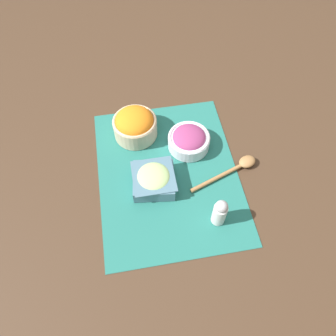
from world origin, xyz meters
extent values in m
plane|color=#422D1E|center=(0.00, 0.00, 0.00)|extent=(3.00, 3.00, 0.00)
cube|color=#236B60|center=(0.00, 0.00, 0.00)|extent=(0.54, 0.42, 0.00)
cylinder|color=silver|center=(-0.09, 0.08, 0.03)|extent=(0.13, 0.13, 0.04)
torus|color=silver|center=(-0.09, 0.08, 0.05)|extent=(0.13, 0.13, 0.01)
ellipsoid|color=#93386B|center=(-0.09, 0.08, 0.05)|extent=(0.10, 0.10, 0.04)
cube|color=slate|center=(0.03, -0.05, 0.03)|extent=(0.13, 0.13, 0.04)
cube|color=slate|center=(0.03, -0.05, 0.05)|extent=(0.12, 0.12, 0.00)
ellipsoid|color=#A8CC7F|center=(0.03, -0.05, 0.05)|extent=(0.10, 0.10, 0.03)
cylinder|color=#C6B28E|center=(-0.17, -0.08, 0.04)|extent=(0.14, 0.14, 0.06)
torus|color=#C6B28E|center=(-0.17, -0.08, 0.07)|extent=(0.14, 0.14, 0.01)
ellipsoid|color=orange|center=(-0.17, -0.08, 0.07)|extent=(0.12, 0.12, 0.06)
cylinder|color=#9E7042|center=(0.04, 0.14, 0.01)|extent=(0.07, 0.18, 0.01)
ellipsoid|color=#9E7042|center=(0.01, 0.24, 0.02)|extent=(0.06, 0.06, 0.02)
cylinder|color=silver|center=(0.17, 0.11, 0.04)|extent=(0.04, 0.04, 0.07)
sphere|color=#B2B2B7|center=(0.17, 0.11, 0.09)|extent=(0.03, 0.03, 0.03)
camera|label=1|loc=(0.51, -0.09, 0.85)|focal=35.00mm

